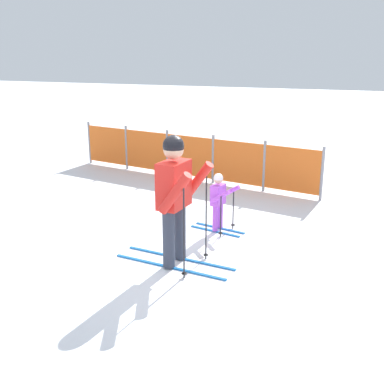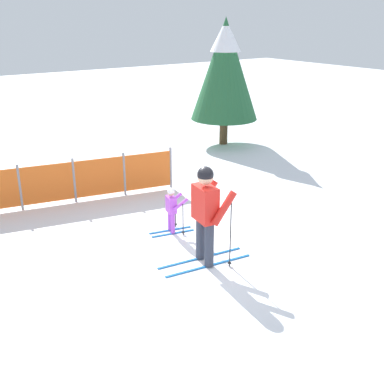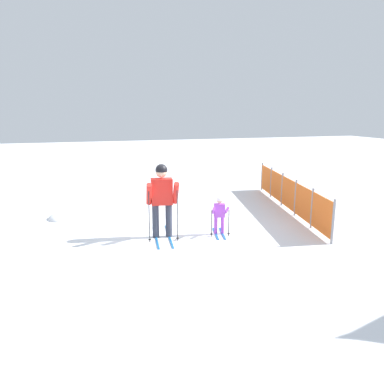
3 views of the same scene
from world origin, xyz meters
The scene contains 5 objects.
ground_plane centered at (0.00, 0.00, 0.00)m, with size 60.00×60.00×0.00m, color white.
skier_adult centered at (0.11, -0.20, 1.08)m, with size 1.74×0.81×1.81m.
skier_child centered at (0.30, 1.21, 0.56)m, with size 0.93×0.49×0.97m.
safety_fence centered at (-1.26, 4.09, 0.54)m, with size 6.01×1.29×1.07m.
conifer_far centered at (5.59, 6.20, 2.55)m, with size 2.22×2.22×4.13m.
Camera 2 is at (-4.51, -6.38, 4.24)m, focal length 45.00 mm.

